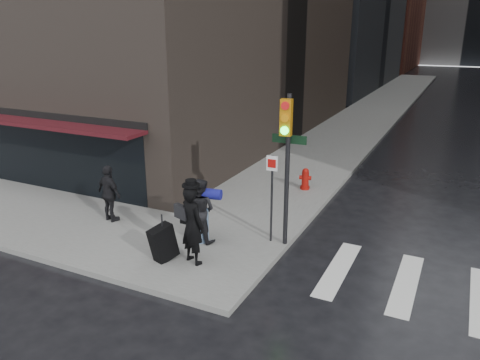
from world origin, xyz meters
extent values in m
plane|color=black|center=(0.00, 0.00, 0.00)|extent=(140.00, 140.00, 0.00)
cube|color=slate|center=(0.00, 27.00, 0.07)|extent=(4.00, 50.00, 0.15)
cube|color=silver|center=(3.50, 1.00, 0.01)|extent=(0.50, 3.00, 0.01)
cube|color=silver|center=(5.10, 1.00, 0.01)|extent=(0.50, 3.00, 0.01)
cube|color=black|center=(-7.00, 2.05, 1.40)|extent=(8.00, 0.12, 2.60)
cube|color=#3F0E13|center=(-7.00, 1.55, 2.65)|extent=(8.40, 1.10, 0.12)
cube|color=black|center=(-7.00, 1.98, 2.82)|extent=(8.40, 0.08, 0.22)
imported|color=black|center=(0.23, -0.48, 1.14)|extent=(0.84, 0.69, 1.98)
cylinder|color=black|center=(0.23, -0.48, 2.15)|extent=(0.42, 0.42, 0.05)
cylinder|color=black|center=(0.23, -0.48, 2.21)|extent=(0.26, 0.26, 0.16)
cube|color=black|center=(-0.10, -0.44, 1.41)|extent=(0.44, 0.26, 0.34)
cube|color=black|center=(-0.48, -0.72, 0.61)|extent=(0.57, 0.83, 1.00)
cylinder|color=black|center=(-0.48, -0.72, 1.14)|extent=(0.04, 0.04, 0.46)
imported|color=black|center=(-0.22, 0.64, 1.03)|extent=(0.87, 0.68, 1.77)
cube|color=black|center=(-0.63, 0.81, 0.68)|extent=(0.53, 0.29, 0.33)
cylinder|color=navy|center=(0.07, 0.76, 1.50)|extent=(0.57, 0.38, 0.28)
imported|color=black|center=(-3.34, 0.67, 1.01)|extent=(1.08, 0.66, 1.72)
cylinder|color=black|center=(1.90, 1.48, 2.15)|extent=(0.12, 0.12, 4.00)
cube|color=orange|center=(1.91, 1.26, 3.60)|extent=(0.29, 0.19, 0.90)
cylinder|color=red|center=(1.92, 1.16, 3.90)|extent=(0.20, 0.06, 0.20)
cylinder|color=orange|center=(1.92, 1.16, 3.60)|extent=(0.20, 0.06, 0.20)
cylinder|color=#19E533|center=(1.92, 1.16, 3.30)|extent=(0.20, 0.06, 0.20)
cylinder|color=black|center=(1.50, 1.46, 1.35)|extent=(0.06, 0.06, 2.40)
cube|color=white|center=(1.50, 1.43, 2.35)|extent=(0.30, 0.03, 0.40)
cube|color=black|center=(1.90, 1.56, 3.00)|extent=(0.90, 0.07, 0.22)
cylinder|color=#930F09|center=(0.96, 5.98, 0.20)|extent=(0.34, 0.34, 0.11)
cylinder|color=#930F09|center=(0.96, 5.98, 0.47)|extent=(0.25, 0.25, 0.64)
sphere|color=#930F09|center=(0.96, 5.98, 0.81)|extent=(0.23, 0.23, 0.23)
cylinder|color=#930F09|center=(0.96, 5.98, 0.57)|extent=(0.45, 0.23, 0.15)
camera|label=1|loc=(5.82, -9.32, 5.68)|focal=35.00mm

